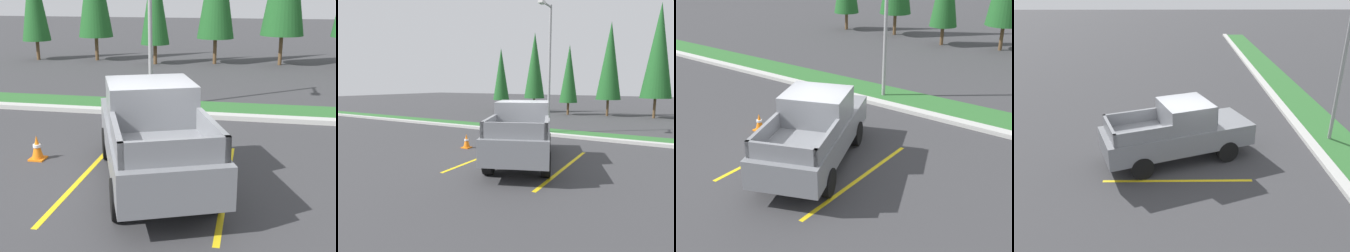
% 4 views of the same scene
% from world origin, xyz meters
% --- Properties ---
extents(ground_plane, '(120.00, 120.00, 0.00)m').
position_xyz_m(ground_plane, '(0.00, 0.00, 0.00)').
color(ground_plane, '#38383A').
extents(parking_line_near, '(0.12, 4.80, 0.01)m').
position_xyz_m(parking_line_near, '(-1.45, -0.19, 0.00)').
color(parking_line_near, yellow).
rests_on(parking_line_near, ground).
extents(parking_line_far, '(0.12, 4.80, 0.01)m').
position_xyz_m(parking_line_far, '(1.65, -0.19, 0.00)').
color(parking_line_far, yellow).
rests_on(parking_line_far, ground).
extents(curb_strip, '(56.00, 0.40, 0.15)m').
position_xyz_m(curb_strip, '(0.00, 5.00, 0.07)').
color(curb_strip, '#B2B2AD').
rests_on(curb_strip, ground).
extents(grass_median, '(56.00, 1.80, 0.06)m').
position_xyz_m(grass_median, '(0.00, 6.10, 0.03)').
color(grass_median, '#2D662D').
rests_on(grass_median, ground).
extents(pickup_truck_main, '(3.66, 5.55, 2.10)m').
position_xyz_m(pickup_truck_main, '(0.08, -0.14, 1.04)').
color(pickup_truck_main, black).
rests_on(pickup_truck_main, ground).
extents(street_light, '(0.24, 1.49, 6.83)m').
position_xyz_m(street_light, '(-1.34, 5.74, 3.96)').
color(street_light, gray).
rests_on(street_light, ground).
extents(cypress_tree_leftmost, '(1.62, 1.62, 6.24)m').
position_xyz_m(cypress_tree_leftmost, '(-10.38, 15.82, 3.67)').
color(cypress_tree_leftmost, brown).
rests_on(cypress_tree_leftmost, ground).
extents(cypress_tree_left_inner, '(1.95, 1.95, 7.52)m').
position_xyz_m(cypress_tree_left_inner, '(-6.93, 16.30, 4.43)').
color(cypress_tree_left_inner, brown).
rests_on(cypress_tree_left_inner, ground).
extents(cypress_tree_center, '(1.57, 1.57, 6.04)m').
position_xyz_m(cypress_tree_center, '(-3.29, 15.51, 3.55)').
color(cypress_tree_center, brown).
rests_on(cypress_tree_center, ground).
extents(cypress_tree_right_inner, '(2.02, 2.02, 7.77)m').
position_xyz_m(cypress_tree_right_inner, '(-0.08, 16.26, 4.58)').
color(cypress_tree_right_inner, brown).
rests_on(cypress_tree_right_inner, ground).
extents(cypress_tree_rightmost, '(2.30, 2.30, 8.85)m').
position_xyz_m(cypress_tree_rightmost, '(3.46, 16.46, 5.21)').
color(cypress_tree_rightmost, brown).
rests_on(cypress_tree_rightmost, ground).
extents(traffic_cone, '(0.36, 0.36, 0.60)m').
position_xyz_m(traffic_cone, '(-2.91, 0.53, 0.29)').
color(traffic_cone, orange).
rests_on(traffic_cone, ground).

